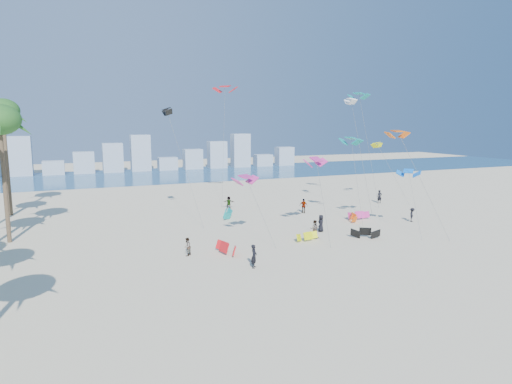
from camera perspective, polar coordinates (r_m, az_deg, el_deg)
name	(u,v)px	position (r m, az deg, el deg)	size (l,w,h in m)	color
ground	(308,299)	(29.77, 6.70, -13.43)	(220.00, 220.00, 0.00)	beige
ocean	(142,176)	(97.56, -14.42, 2.00)	(220.00, 220.00, 0.00)	navy
kitesurfer_near	(254,256)	(35.18, -0.25, -8.20)	(0.68, 0.45, 1.87)	black
kitesurfer_mid	(314,229)	(44.37, 7.48, -4.71)	(0.87, 0.68, 1.78)	gray
kitesurfers_far	(306,212)	(52.58, 6.45, -2.59)	(31.97, 19.82, 1.85)	black
grounded_kites	(299,226)	(47.28, 5.57, -4.37)	(21.40, 17.38, 0.98)	red
flying_kites	(310,123)	(53.80, 6.91, 8.75)	(33.27, 31.02, 16.90)	#CC2D8E
distant_skyline	(129,158)	(106.98, -15.89, 4.18)	(85.00, 3.00, 8.40)	#9EADBF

